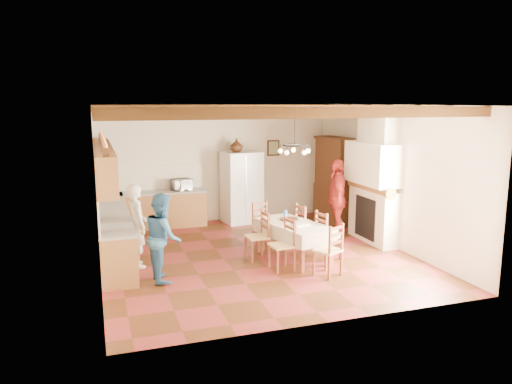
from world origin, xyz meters
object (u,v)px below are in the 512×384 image
at_px(chair_left_near, 282,244).
at_px(chair_right_near, 328,235).
at_px(microwave, 182,185).
at_px(dining_table, 293,227).
at_px(refrigerator, 242,187).
at_px(person_man, 137,225).
at_px(chair_end_near, 328,249).
at_px(person_woman_red, 337,199).
at_px(hutch, 334,180).
at_px(chair_end_far, 265,225).
at_px(person_woman_blue, 163,237).
at_px(chair_right_far, 307,226).
at_px(chair_left_far, 257,236).

relative_size(chair_left_near, chair_right_near, 1.00).
bearing_deg(microwave, dining_table, -79.21).
relative_size(refrigerator, chair_left_near, 1.89).
bearing_deg(person_man, chair_end_near, -127.31).
relative_size(chair_right_near, person_woman_red, 0.53).
relative_size(hutch, chair_end_far, 2.29).
bearing_deg(person_woman_blue, dining_table, -83.17).
distance_m(chair_end_near, person_woman_blue, 2.91).
height_order(chair_right_far, chair_end_near, same).
xyz_separation_m(chair_left_near, person_woman_red, (1.97, 1.65, 0.42)).
height_order(refrigerator, dining_table, refrigerator).
height_order(refrigerator, chair_end_near, refrigerator).
bearing_deg(person_woman_red, chair_right_near, -10.33).
bearing_deg(person_woman_blue, chair_right_far, -74.88).
relative_size(person_woman_blue, microwave, 3.08).
xyz_separation_m(hutch, person_woman_red, (-0.60, -1.31, -0.19)).
height_order(chair_end_far, person_man, person_man).
bearing_deg(chair_end_far, person_woman_red, -14.21).
bearing_deg(person_woman_red, person_woman_blue, -47.20).
relative_size(refrigerator, hutch, 0.83).
xyz_separation_m(chair_left_near, chair_right_near, (1.12, 0.35, 0.00)).
distance_m(hutch, person_woman_blue, 5.48).
height_order(person_man, person_woman_blue, person_man).
bearing_deg(refrigerator, dining_table, -95.43).
xyz_separation_m(chair_right_near, person_woman_red, (0.85, 1.30, 0.42)).
bearing_deg(chair_end_far, chair_left_near, -117.27).
bearing_deg(chair_end_near, person_woman_red, -147.67).
xyz_separation_m(chair_right_far, person_woman_red, (0.97, 0.57, 0.42)).
height_order(refrigerator, microwave, refrigerator).
bearing_deg(person_man, chair_left_far, -109.21).
bearing_deg(person_woman_red, chair_right_far, -36.84).
relative_size(chair_left_near, chair_end_far, 1.00).
height_order(chair_end_near, person_woman_blue, person_woman_blue).
xyz_separation_m(refrigerator, chair_left_near, (-0.36, -3.78, -0.43)).
xyz_separation_m(chair_right_near, person_man, (-3.62, 0.68, 0.31)).
relative_size(person_woman_blue, person_woman_red, 0.85).
height_order(person_woman_red, microwave, person_woman_red).
distance_m(chair_left_near, chair_right_near, 1.18).
height_order(refrigerator, chair_right_far, refrigerator).
height_order(chair_left_near, chair_end_near, same).
bearing_deg(chair_end_far, person_woman_blue, -170.66).
relative_size(person_man, microwave, 3.17).
bearing_deg(hutch, refrigerator, 152.56).
xyz_separation_m(chair_end_far, microwave, (-1.33, 2.43, 0.56)).
height_order(chair_left_near, chair_left_far, same).
height_order(chair_right_near, person_man, person_man).
bearing_deg(person_woman_red, person_man, -59.35).
xyz_separation_m(dining_table, person_man, (-2.95, 0.51, 0.15)).
xyz_separation_m(refrigerator, microwave, (-1.51, 0.11, 0.13)).
relative_size(chair_left_far, chair_right_near, 1.00).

